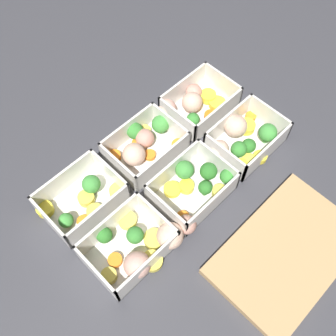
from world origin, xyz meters
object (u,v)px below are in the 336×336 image
at_px(container_near_left, 194,104).
at_px(container_near_center, 144,144).
at_px(container_far_right, 139,247).
at_px(container_far_left, 243,138).
at_px(container_far_center, 195,188).
at_px(container_near_right, 83,200).

relative_size(container_near_left, container_near_center, 1.03).
bearing_deg(container_far_right, container_far_left, -176.66).
bearing_deg(container_far_center, container_near_right, -38.83).
distance_m(container_near_center, container_far_right, 0.22).
xyz_separation_m(container_near_center, container_far_left, (-0.16, 0.14, 0.00)).
bearing_deg(container_near_right, container_near_center, -176.55).
distance_m(container_near_left, container_far_center, 0.22).
relative_size(container_near_left, container_far_left, 0.99).
bearing_deg(container_far_right, container_far_center, -176.44).
height_order(container_near_left, container_near_center, same).
xyz_separation_m(container_near_center, container_far_center, (0.00, 0.15, 0.00)).
bearing_deg(container_far_center, container_near_left, -136.71).
bearing_deg(container_far_left, container_near_right, -21.22).
xyz_separation_m(container_near_center, container_far_right, (0.16, 0.16, 0.00)).
bearing_deg(container_near_left, container_near_right, 1.75).
xyz_separation_m(container_far_left, container_far_center, (0.16, 0.01, -0.00)).
height_order(container_near_center, container_far_left, same).
relative_size(container_near_center, container_far_center, 0.93).
bearing_deg(container_near_center, container_far_center, 89.56).
xyz_separation_m(container_near_left, container_near_right, (0.33, 0.01, -0.00)).
relative_size(container_far_left, container_far_right, 0.92).
relative_size(container_near_left, container_near_right, 0.96).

